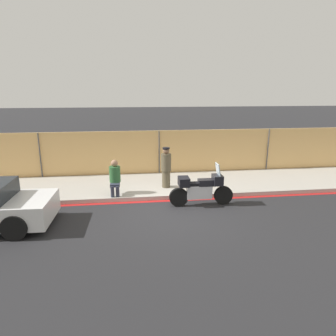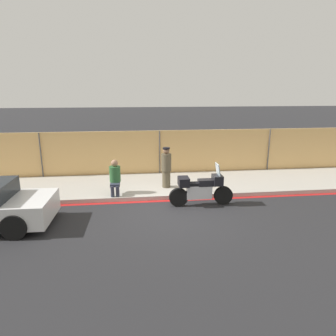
% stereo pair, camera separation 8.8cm
% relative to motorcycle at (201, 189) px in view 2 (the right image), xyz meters
% --- Properties ---
extents(ground_plane, '(120.00, 120.00, 0.00)m').
position_rel_motorcycle_xyz_m(ground_plane, '(-1.08, -0.47, -0.61)').
color(ground_plane, '#262628').
extents(sidewalk, '(39.22, 3.17, 0.16)m').
position_rel_motorcycle_xyz_m(sidewalk, '(-1.08, 2.23, -0.53)').
color(sidewalk, '#ADA89E').
rests_on(sidewalk, ground_plane).
extents(curb_paint_stripe, '(39.22, 0.18, 0.01)m').
position_rel_motorcycle_xyz_m(curb_paint_stripe, '(-1.08, 0.56, -0.61)').
color(curb_paint_stripe, red).
rests_on(curb_paint_stripe, ground_plane).
extents(storefront_fence, '(37.26, 0.17, 2.14)m').
position_rel_motorcycle_xyz_m(storefront_fence, '(-1.08, 3.91, 0.46)').
color(storefront_fence, '#E5B26B').
rests_on(storefront_fence, ground_plane).
extents(motorcycle, '(2.27, 0.50, 1.50)m').
position_rel_motorcycle_xyz_m(motorcycle, '(0.00, 0.00, 0.00)').
color(motorcycle, black).
rests_on(motorcycle, ground_plane).
extents(officer_standing, '(0.40, 0.40, 1.61)m').
position_rel_motorcycle_xyz_m(officer_standing, '(-1.02, 1.69, 0.37)').
color(officer_standing, brown).
rests_on(officer_standing, sidewalk).
extents(person_seated_on_curb, '(0.41, 0.68, 1.30)m').
position_rel_motorcycle_xyz_m(person_seated_on_curb, '(-3.00, 1.13, 0.26)').
color(person_seated_on_curb, '#2D3342').
rests_on(person_seated_on_curb, sidewalk).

